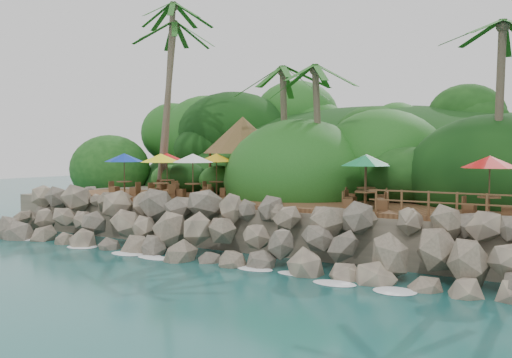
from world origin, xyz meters
The scene contains 12 objects.
ground centered at (0.00, 0.00, 0.00)m, with size 140.00×140.00×0.00m, color #19514F.
land_base centered at (0.00, 16.00, 1.05)m, with size 32.00×25.20×2.10m, color gray.
jungle_hill centered at (0.00, 23.50, 0.00)m, with size 44.80×28.00×15.40m, color #143811.
seawall centered at (0.00, 2.00, 1.15)m, with size 29.00×4.00×2.30m, color gray, non-canonical shape.
terrace centered at (0.00, 6.00, 2.20)m, with size 26.00×5.00×0.20m, color brown.
jungle_foliage centered at (0.00, 15.00, 0.00)m, with size 44.00×16.00×12.00m, color #143811, non-canonical shape.
foam_line centered at (0.00, 0.30, 0.03)m, with size 25.20×0.80×0.06m.
palms centered at (1.75, 8.54, 11.68)m, with size 27.26×7.12×13.07m.
palapa centered at (-3.22, 9.57, 5.79)m, with size 4.78×4.78×4.60m.
dining_clusters centered at (0.36, 5.60, 4.30)m, with size 21.99×5.00×2.41m.
railing centered at (11.31, 3.65, 2.91)m, with size 8.30×0.10×1.00m.
waiter centered at (2.01, 6.21, 3.09)m, with size 0.57×0.38×1.57m, color silver.
Camera 1 is at (16.34, -19.65, 4.99)m, focal length 41.09 mm.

